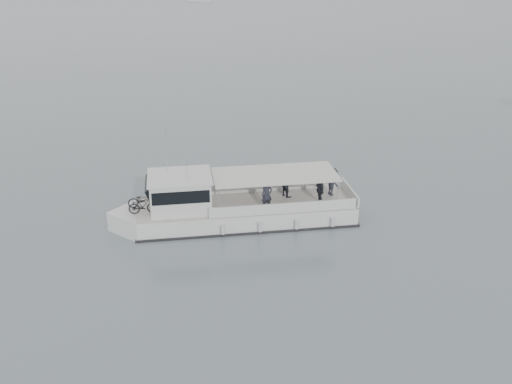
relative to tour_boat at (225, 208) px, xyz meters
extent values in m
plane|color=slate|center=(1.97, -0.42, -0.86)|extent=(1400.00, 1400.00, 0.00)
cube|color=silver|center=(1.09, -0.04, -0.45)|extent=(10.99, 3.25, 1.18)
cube|color=silver|center=(-4.36, 0.14, -0.45)|extent=(2.95, 2.95, 1.18)
cube|color=beige|center=(1.09, -0.04, 0.14)|extent=(10.99, 3.25, 0.05)
cube|color=black|center=(1.09, -0.04, -0.81)|extent=(11.17, 3.36, 0.16)
cube|color=silver|center=(2.76, 1.31, 0.41)|extent=(7.27, 0.32, 0.54)
cube|color=silver|center=(2.68, -1.49, 0.41)|extent=(7.27, 0.32, 0.54)
cube|color=silver|center=(6.49, -0.21, 0.41)|extent=(0.18, 2.91, 0.54)
cube|color=silver|center=(-2.18, 0.07, 0.96)|extent=(2.98, 2.54, 1.63)
cube|color=black|center=(-3.59, 0.11, 1.10)|extent=(0.58, 2.29, 1.05)
cube|color=black|center=(-2.18, 0.07, 1.23)|extent=(2.80, 2.57, 0.64)
cube|color=silver|center=(-2.18, 0.07, 1.82)|extent=(3.17, 2.73, 0.09)
cube|color=silver|center=(2.54, -0.08, 1.64)|extent=(6.26, 2.92, 0.07)
cylinder|color=silver|center=(-0.41, -1.26, 0.89)|extent=(0.06, 0.06, 1.50)
cylinder|color=silver|center=(-0.33, 1.28, 0.89)|extent=(0.06, 0.06, 1.50)
cylinder|color=silver|center=(5.40, -1.44, 0.89)|extent=(0.06, 0.06, 1.50)
cylinder|color=silver|center=(5.48, 1.10, 0.89)|extent=(0.06, 0.06, 1.50)
cylinder|color=silver|center=(-2.70, 0.90, 3.00)|extent=(0.03, 0.03, 2.36)
cylinder|color=silver|center=(-1.84, -0.58, 2.82)|extent=(0.03, 0.03, 2.00)
cylinder|color=silver|center=(-0.33, -1.59, -0.40)|extent=(0.22, 0.22, 0.45)
cylinder|color=silver|center=(1.49, -1.65, -0.40)|extent=(0.22, 0.22, 0.45)
cylinder|color=silver|center=(3.31, -1.71, -0.40)|extent=(0.22, 0.22, 0.45)
cylinder|color=silver|center=(5.12, -1.76, -0.40)|extent=(0.22, 0.22, 0.45)
imported|color=black|center=(-3.99, 0.49, 0.55)|extent=(1.57, 0.59, 0.82)
imported|color=black|center=(-4.01, -0.24, 0.57)|extent=(1.45, 0.45, 0.86)
imported|color=#292A36|center=(1.97, -0.88, 0.91)|extent=(0.61, 0.46, 1.53)
imported|color=#292A36|center=(3.29, 0.53, 0.91)|extent=(0.86, 0.93, 1.53)
imported|color=#292A36|center=(4.70, -0.69, 0.91)|extent=(0.46, 0.93, 1.53)
imported|color=#292A36|center=(5.64, 0.18, 0.91)|extent=(0.92, 1.13, 1.53)
cube|color=silver|center=(10.29, 118.97, -0.56)|extent=(6.00, 4.89, 0.75)
camera|label=1|loc=(-3.24, -25.80, 12.24)|focal=40.00mm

